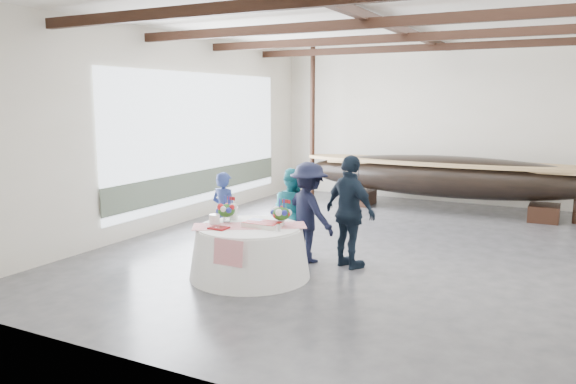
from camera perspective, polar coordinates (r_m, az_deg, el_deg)
The scene contains 14 objects.
floor at distance 11.46m, azimuth 9.07°, elevation -5.68°, with size 10.00×12.00×0.01m, color #3D3D42.
wall_back at distance 16.89m, azimuth 15.75°, elevation 6.63°, with size 10.00×0.02×4.50m, color silver.
wall_front at distance 5.72m, azimuth -9.67°, elevation 2.21°, with size 10.00×0.02×4.50m, color silver.
wall_left at distance 13.50m, azimuth -11.35°, elevation 6.20°, with size 0.02×12.00×4.50m, color silver.
ceiling at distance 11.18m, azimuth 9.69°, elevation 17.20°, with size 10.00×12.00×0.01m, color white.
pavilion_structure at distance 11.85m, azimuth 10.79°, elevation 14.29°, with size 9.80×11.76×4.50m.
open_bay at distance 14.29m, azimuth -8.63°, elevation 4.74°, with size 0.03×7.00×3.20m.
longboat_display at distance 15.36m, azimuth 15.81°, elevation 1.54°, with size 7.99×1.60×1.50m.
banquet_table at distance 9.50m, azimuth -3.91°, elevation -6.03°, with size 2.03×2.03×0.87m.
tabletop_items at distance 9.49m, azimuth -3.80°, elevation -2.41°, with size 1.88×1.46×0.40m.
guest_woman_blue at distance 10.92m, azimuth -6.46°, elevation -2.09°, with size 0.58×0.38×1.59m, color navy.
guest_woman_teal at distance 10.63m, azimuth 0.40°, elevation -2.08°, with size 0.82×0.64×1.69m, color teal.
guest_man_left at distance 10.24m, azimuth 2.11°, elevation -2.08°, with size 1.19×0.68×1.84m, color black.
guest_man_right at distance 9.91m, azimuth 6.34°, elevation -2.03°, with size 1.18×0.49×2.01m, color black.
Camera 1 is at (3.43, -10.53, 2.95)m, focal length 35.00 mm.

